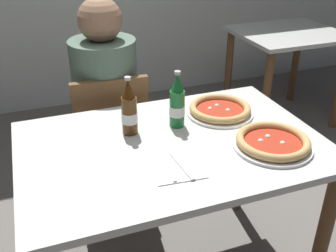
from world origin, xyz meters
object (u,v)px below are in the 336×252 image
dining_table_main (172,166)px  pizza_margherita_near (273,142)px  diner_seated (108,115)px  chair_behind_table (110,135)px  beer_bottle_left (177,103)px  pizza_marinara_far (220,110)px  napkin_with_cutlery (176,167)px  beer_bottle_center (129,110)px  dining_table_background (286,51)px

dining_table_main → pizza_margherita_near: pizza_margherita_near is taller
diner_seated → pizza_margherita_near: (0.48, -0.82, 0.19)m
diner_seated → dining_table_main: bearing=-79.0°
chair_behind_table → beer_bottle_left: size_ratio=3.44×
pizza_marinara_far → napkin_with_cutlery: bearing=-135.6°
beer_bottle_center → dining_table_background: bearing=35.3°
pizza_marinara_far → diner_seated: bearing=130.3°
chair_behind_table → pizza_margherita_near: bearing=124.9°
chair_behind_table → pizza_marinara_far: 0.68m
diner_seated → beer_bottle_left: 0.63m
dining_table_main → napkin_with_cutlery: napkin_with_cutlery is taller
pizza_margherita_near → beer_bottle_center: size_ratio=1.26×
dining_table_main → beer_bottle_left: size_ratio=4.86×
beer_bottle_center → pizza_marinara_far: bearing=3.8°
dining_table_main → napkin_with_cutlery: size_ratio=6.20×
pizza_margherita_near → napkin_with_cutlery: pizza_margherita_near is taller
diner_seated → pizza_margherita_near: size_ratio=3.90×
diner_seated → dining_table_background: diner_seated is taller
beer_bottle_center → pizza_margherita_near: bearing=-31.5°
dining_table_main → pizza_margherita_near: 0.41m
dining_table_main → pizza_marinara_far: pizza_marinara_far is taller
dining_table_main → beer_bottle_center: 0.29m
pizza_marinara_far → beer_bottle_center: bearing=-176.2°
pizza_marinara_far → beer_bottle_center: beer_bottle_center is taller
diner_seated → beer_bottle_left: size_ratio=4.89×
chair_behind_table → pizza_margherita_near: chair_behind_table is taller
pizza_marinara_far → beer_bottle_left: size_ratio=1.21×
dining_table_background → napkin_with_cutlery: (-1.49, -1.42, 0.16)m
pizza_margherita_near → beer_bottle_left: beer_bottle_left is taller
beer_bottle_center → napkin_with_cutlery: (0.09, -0.31, -0.10)m
diner_seated → beer_bottle_center: size_ratio=4.89×
pizza_margherita_near → napkin_with_cutlery: 0.40m
dining_table_main → pizza_margherita_near: (0.35, -0.16, 0.14)m
dining_table_background → beer_bottle_center: (-1.57, -1.12, 0.26)m
dining_table_main → dining_table_background: same height
pizza_marinara_far → pizza_margherita_near: bearing=-79.2°
pizza_margherita_near → diner_seated: bearing=120.4°
chair_behind_table → diner_seated: diner_seated is taller
dining_table_main → pizza_marinara_far: (0.29, 0.17, 0.14)m
pizza_marinara_far → beer_bottle_left: (-0.22, -0.04, 0.08)m
diner_seated → pizza_marinara_far: (0.42, -0.49, 0.19)m
chair_behind_table → dining_table_background: bearing=-155.0°
diner_seated → dining_table_background: (1.57, 0.59, 0.01)m
napkin_with_cutlery → chair_behind_table: bearing=96.0°
dining_table_main → chair_behind_table: chair_behind_table is taller
pizza_marinara_far → napkin_with_cutlery: (-0.34, -0.33, -0.02)m
beer_bottle_left → pizza_margherita_near: bearing=-45.8°
beer_bottle_center → napkin_with_cutlery: size_ratio=1.28×
beer_bottle_left → beer_bottle_center: size_ratio=1.00×
pizza_marinara_far → napkin_with_cutlery: 0.48m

